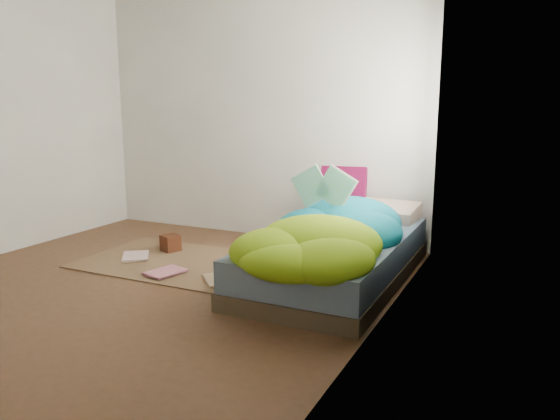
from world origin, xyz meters
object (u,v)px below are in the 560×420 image
Objects in this scene: pillow_magenta at (343,190)px; floor_book_a at (123,257)px; open_book at (323,174)px; wooden_box at (171,243)px; bed at (336,258)px; floor_book_b at (157,270)px.

pillow_magenta is 1.40× the size of floor_book_a.
wooden_box is at bearing 173.91° from open_book.
floor_book_a is (-1.72, -0.35, -0.78)m from open_book.
open_book is at bearing 160.19° from bed.
wooden_box is (-1.49, 0.03, -0.72)m from open_book.
pillow_magenta is (-0.27, 0.91, 0.38)m from bed.
open_book is at bearing -1.09° from wooden_box.
open_book is 1.41× the size of floor_book_b.
bed is 0.66m from open_book.
floor_book_b is at bearing -160.53° from bed.
open_book is (-0.14, 0.05, 0.64)m from bed.
floor_book_b reaches higher than floor_book_a.
wooden_box is 0.49× the size of floor_book_b.
pillow_magenta is at bearing 0.36° from floor_book_a.
bed is 1.89m from floor_book_a.
bed is 6.67× the size of floor_book_a.
pillow_magenta reaches higher than floor_book_b.
open_book is at bearing -25.50° from floor_book_a.
bed is at bearing -2.76° from wooden_box.
bed is 6.74× the size of floor_book_b.
open_book is at bearing -90.22° from pillow_magenta.
pillow_magenta is 2.87× the size of wooden_box.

